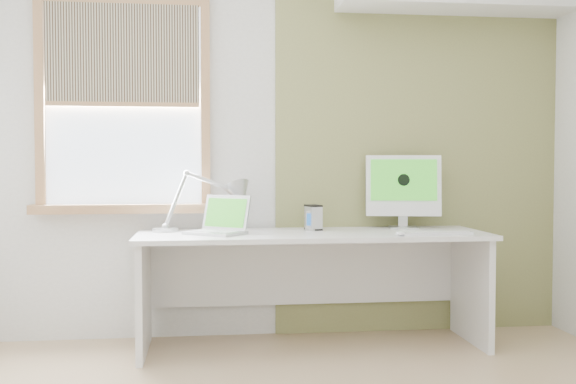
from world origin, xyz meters
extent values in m
cube|color=silver|center=(0.00, 1.76, 1.30)|extent=(4.00, 0.02, 2.60)
cube|color=silver|center=(0.00, -1.76, 1.30)|extent=(4.00, 0.02, 2.60)
cube|color=olive|center=(1.00, 1.74, 1.30)|extent=(2.00, 0.02, 2.60)
cube|color=#B07D4E|center=(-1.53, 1.72, 1.55)|extent=(0.06, 0.06, 1.42)
cube|color=#B07D4E|center=(-0.47, 1.72, 1.55)|extent=(0.06, 0.06, 1.42)
cube|color=#B07D4E|center=(-1.00, 1.72, 2.23)|extent=(1.00, 0.06, 0.06)
cube|color=#B07D4E|center=(-1.00, 1.70, 0.87)|extent=(1.20, 0.14, 0.06)
cube|color=#D1E2F9|center=(-1.00, 1.74, 1.55)|extent=(1.00, 0.01, 1.30)
cube|color=beige|center=(-1.00, 1.70, 1.88)|extent=(0.98, 0.02, 0.65)
cube|color=#B07D4E|center=(-1.00, 1.70, 1.55)|extent=(0.98, 0.03, 0.03)
cube|color=silver|center=(0.20, 1.38, 0.71)|extent=(2.20, 0.70, 0.03)
cube|color=silver|center=(-0.85, 1.38, 0.35)|extent=(0.04, 0.64, 0.70)
cube|color=silver|center=(1.25, 1.38, 0.35)|extent=(0.04, 0.64, 0.70)
cube|color=silver|center=(0.20, 1.70, 0.45)|extent=(2.08, 0.02, 0.48)
cylinder|color=#B0B2B5|center=(-0.73, 1.56, 0.74)|extent=(0.19, 0.19, 0.02)
sphere|color=#B0B2B5|center=(-0.73, 1.56, 0.76)|extent=(0.06, 0.06, 0.05)
cylinder|color=#B0B2B5|center=(-0.66, 1.57, 0.93)|extent=(0.16, 0.05, 0.35)
sphere|color=#B0B2B5|center=(-0.59, 1.58, 1.10)|extent=(0.05, 0.05, 0.04)
cylinder|color=#B0B2B5|center=(-0.44, 1.59, 1.05)|extent=(0.32, 0.04, 0.14)
sphere|color=#B0B2B5|center=(-0.28, 1.60, 0.99)|extent=(0.05, 0.05, 0.04)
cone|color=#B0B2B5|center=(-0.25, 1.61, 0.96)|extent=(0.27, 0.29, 0.21)
cube|color=#B0B2B5|center=(-0.42, 1.35, 0.74)|extent=(0.41, 0.39, 0.02)
cube|color=#B2B5B7|center=(-0.42, 1.35, 0.75)|extent=(0.31, 0.29, 0.00)
cube|color=#B0B2B5|center=(-0.34, 1.44, 0.86)|extent=(0.31, 0.26, 0.22)
cube|color=#309020|center=(-0.35, 1.43, 0.86)|extent=(0.26, 0.22, 0.18)
cylinder|color=#B0B2B5|center=(0.20, 1.50, 0.74)|extent=(0.08, 0.08, 0.02)
cube|color=#B0B2B5|center=(0.20, 1.50, 0.80)|extent=(0.05, 0.02, 0.11)
cube|color=#194C99|center=(0.20, 1.49, 0.80)|extent=(0.04, 0.01, 0.08)
cube|color=#B0B2B5|center=(0.23, 1.54, 0.81)|extent=(0.11, 0.14, 0.16)
cube|color=black|center=(0.23, 1.54, 0.89)|extent=(0.11, 0.14, 0.01)
cube|color=black|center=(0.23, 1.54, 0.74)|extent=(0.11, 0.14, 0.01)
cube|color=#B0B2B5|center=(0.85, 1.57, 0.74)|extent=(0.21, 0.20, 0.01)
cube|color=#B0B2B5|center=(0.85, 1.60, 0.82)|extent=(0.06, 0.03, 0.16)
cube|color=white|center=(0.85, 1.59, 1.02)|extent=(0.51, 0.18, 0.41)
cube|color=#309020|center=(0.84, 1.57, 1.06)|extent=(0.44, 0.11, 0.27)
cylinder|color=black|center=(0.84, 1.56, 1.06)|extent=(0.08, 0.03, 0.08)
cube|color=white|center=(0.92, 1.17, 0.74)|extent=(0.47, 0.18, 0.02)
cube|color=white|center=(0.92, 1.17, 0.75)|extent=(0.43, 0.14, 0.00)
ellipsoid|color=white|center=(0.70, 1.13, 0.75)|extent=(0.09, 0.12, 0.03)
camera|label=1|loc=(-0.47, -2.78, 1.16)|focal=41.77mm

